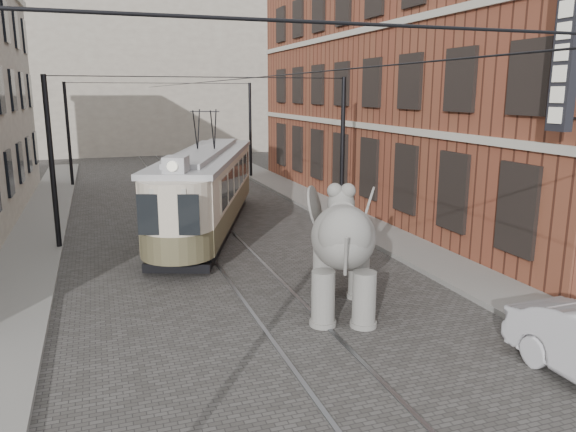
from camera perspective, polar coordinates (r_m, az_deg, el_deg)
name	(u,v)px	position (r m, az deg, el deg)	size (l,w,h in m)	color
ground	(261,288)	(15.75, -2.80, -7.46)	(120.00, 120.00, 0.00)	#454340
tram_rails	(261,288)	(15.74, -2.80, -7.42)	(1.54, 80.00, 0.02)	slate
sidewalk_right	(442,264)	(18.24, 15.67, -4.84)	(2.00, 60.00, 0.15)	slate
sidewalk_left	(7,315)	(15.36, -27.08, -9.13)	(2.00, 60.00, 0.15)	slate
brick_building	(429,80)	(27.70, 14.37, 13.50)	(8.00, 26.00, 12.00)	brown
distant_block	(138,75)	(54.38, -15.23, 13.92)	(28.00, 10.00, 14.00)	gray
catenary	(215,162)	(19.74, -7.57, 5.54)	(11.00, 30.20, 6.00)	black
tram	(207,171)	(22.15, -8.40, 4.63)	(2.46, 11.93, 4.74)	beige
elephant	(343,254)	(13.79, 5.70, -3.90)	(2.69, 4.89, 2.99)	slate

